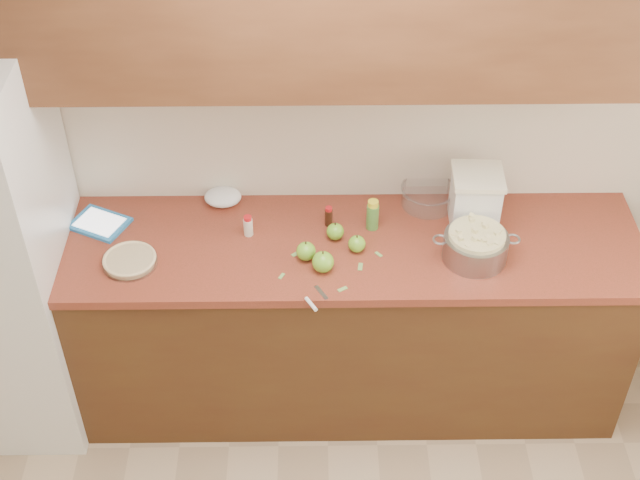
{
  "coord_description": "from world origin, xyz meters",
  "views": [
    {
      "loc": [
        -0.07,
        -1.31,
        3.36
      ],
      "look_at": [
        -0.03,
        1.43,
        0.98
      ],
      "focal_mm": 50.0,
      "sensor_mm": 36.0,
      "label": 1
    }
  ],
  "objects_px": {
    "pie": "(130,261)",
    "flour_canister": "(475,199)",
    "tablet": "(100,223)",
    "colander": "(476,246)"
  },
  "relations": [
    {
      "from": "pie",
      "to": "flour_canister",
      "type": "relative_size",
      "value": 0.87
    },
    {
      "from": "flour_canister",
      "to": "tablet",
      "type": "xyz_separation_m",
      "value": [
        -1.59,
        0.0,
        -0.12
      ]
    },
    {
      "from": "pie",
      "to": "tablet",
      "type": "xyz_separation_m",
      "value": [
        -0.17,
        0.25,
        -0.01
      ]
    },
    {
      "from": "flour_canister",
      "to": "colander",
      "type": "bearing_deg",
      "value": -95.89
    },
    {
      "from": "colander",
      "to": "pie",
      "type": "bearing_deg",
      "value": -179.07
    },
    {
      "from": "pie",
      "to": "flour_canister",
      "type": "height_order",
      "value": "flour_canister"
    },
    {
      "from": "flour_canister",
      "to": "tablet",
      "type": "relative_size",
      "value": 0.92
    },
    {
      "from": "flour_canister",
      "to": "tablet",
      "type": "height_order",
      "value": "flour_canister"
    },
    {
      "from": "pie",
      "to": "colander",
      "type": "relative_size",
      "value": 0.63
    },
    {
      "from": "pie",
      "to": "flour_canister",
      "type": "distance_m",
      "value": 1.45
    }
  ]
}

